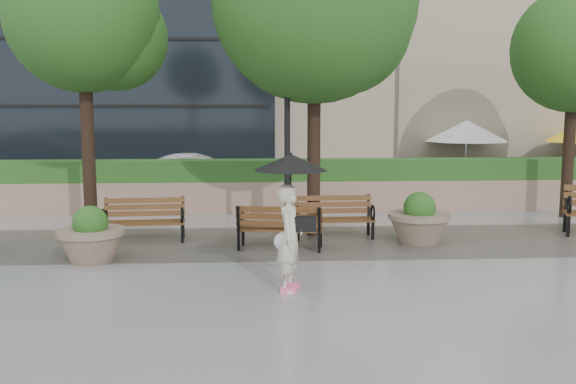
{
  "coord_description": "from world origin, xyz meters",
  "views": [
    {
      "loc": [
        -0.03,
        -9.78,
        2.82
      ],
      "look_at": [
        0.7,
        2.58,
        1.1
      ],
      "focal_mm": 40.0,
      "sensor_mm": 36.0,
      "label": 1
    }
  ],
  "objects": [
    {
      "name": "bench_1",
      "position": [
        -2.22,
        3.26,
        0.26
      ],
      "size": [
        1.68,
        0.75,
        0.88
      ],
      "rotation": [
        0.0,
        0.0,
        0.06
      ],
      "color": "brown",
      "rests_on": "ground"
    },
    {
      "name": "tree_0",
      "position": [
        -3.36,
        4.27,
        4.5
      ],
      "size": [
        3.33,
        3.21,
        6.23
      ],
      "color": "black",
      "rests_on": "ground"
    },
    {
      "name": "patio_umb_white",
      "position": [
        6.37,
        8.92,
        1.99
      ],
      "size": [
        2.5,
        2.5,
        2.3
      ],
      "color": "black",
      "rests_on": "ground"
    },
    {
      "name": "bench_2",
      "position": [
        0.53,
        2.38,
        0.26
      ],
      "size": [
        1.72,
        0.92,
        0.88
      ],
      "rotation": [
        0.0,
        0.0,
        2.97
      ],
      "color": "brown",
      "rests_on": "ground"
    },
    {
      "name": "cafe_wall",
      "position": [
        9.5,
        10.0,
        2.0
      ],
      "size": [
        10.0,
        0.6,
        4.0
      ],
      "primitive_type": "cube",
      "color": "tan",
      "rests_on": "ground"
    },
    {
      "name": "car_right",
      "position": [
        -1.7,
        10.35,
        0.62
      ],
      "size": [
        3.8,
        1.46,
        1.24
      ],
      "primitive_type": "imported",
      "rotation": [
        0.0,
        0.0,
        1.61
      ],
      "color": "silver",
      "rests_on": "ground"
    },
    {
      "name": "bench_3",
      "position": [
        1.71,
        3.36,
        0.26
      ],
      "size": [
        1.66,
        0.69,
        0.88
      ],
      "rotation": [
        0.0,
        0.0,
        0.02
      ],
      "color": "brown",
      "rests_on": "ground"
    },
    {
      "name": "cobble_strip",
      "position": [
        0.0,
        3.0,
        0.01
      ],
      "size": [
        28.0,
        3.2,
        0.01
      ],
      "primitive_type": "cube",
      "color": "#383330",
      "rests_on": "ground"
    },
    {
      "name": "pedestrian",
      "position": [
        0.56,
        -0.33,
        1.26
      ],
      "size": [
        1.12,
        1.12,
        2.06
      ],
      "rotation": [
        0.0,
        0.0,
        1.29
      ],
      "color": "beige",
      "rests_on": "ground"
    },
    {
      "name": "ground",
      "position": [
        0.0,
        0.0,
        0.0
      ],
      "size": [
        100.0,
        100.0,
        0.0
      ],
      "primitive_type": "plane",
      "color": "gray",
      "rests_on": "ground"
    },
    {
      "name": "planter_right",
      "position": [
        3.37,
        2.79,
        0.41
      ],
      "size": [
        1.25,
        1.25,
        1.05
      ],
      "color": "#7F6B56",
      "rests_on": "ground"
    },
    {
      "name": "hedge_wall",
      "position": [
        0.0,
        7.0,
        0.66
      ],
      "size": [
        24.0,
        0.8,
        1.35
      ],
      "color": "tan",
      "rests_on": "ground"
    },
    {
      "name": "asphalt_street",
      "position": [
        0.0,
        11.0,
        0.0
      ],
      "size": [
        40.0,
        7.0,
        0.0
      ],
      "primitive_type": "cube",
      "color": "black",
      "rests_on": "ground"
    },
    {
      "name": "lamppost",
      "position": [
        0.72,
        3.36,
        1.66
      ],
      "size": [
        0.28,
        0.28,
        3.78
      ],
      "color": "black",
      "rests_on": "ground"
    },
    {
      "name": "tree_1",
      "position": [
        1.46,
        3.8,
        4.79
      ],
      "size": [
        4.24,
        4.24,
        7.04
      ],
      "color": "black",
      "rests_on": "ground"
    },
    {
      "name": "cafe_hedge",
      "position": [
        9.0,
        7.8,
        0.45
      ],
      "size": [
        8.0,
        0.5,
        0.9
      ],
      "primitive_type": "cube",
      "color": "#26541C",
      "rests_on": "ground"
    },
    {
      "name": "planter_left",
      "position": [
        -2.9,
        1.65,
        0.4
      ],
      "size": [
        1.21,
        1.21,
        1.01
      ],
      "color": "#7F6B56",
      "rests_on": "ground"
    }
  ]
}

